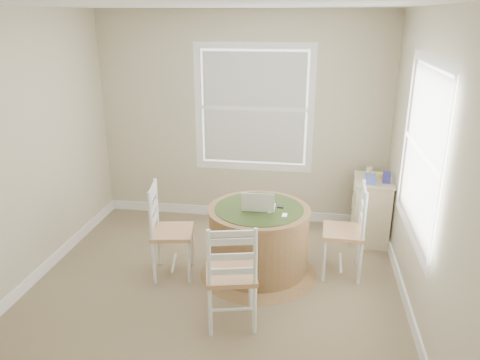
# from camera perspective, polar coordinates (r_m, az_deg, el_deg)

# --- Properties ---
(room) EXTENTS (3.64, 3.64, 2.64)m
(room) POSITION_cam_1_polar(r_m,az_deg,el_deg) (4.22, -0.90, 2.64)
(room) COLOR #76654B
(room) RESTS_ON ground
(round_table) EXTENTS (1.19, 1.19, 0.73)m
(round_table) POSITION_cam_1_polar(r_m,az_deg,el_deg) (4.75, 2.28, -7.12)
(round_table) COLOR #936641
(round_table) RESTS_ON ground
(chair_left) EXTENTS (0.47, 0.49, 0.95)m
(chair_left) POSITION_cam_1_polar(r_m,az_deg,el_deg) (4.76, -8.25, -6.24)
(chair_left) COLOR white
(chair_left) RESTS_ON ground
(chair_near) EXTENTS (0.50, 0.49, 0.95)m
(chair_near) POSITION_cam_1_polar(r_m,az_deg,el_deg) (4.00, -1.10, -11.35)
(chair_near) COLOR white
(chair_near) RESTS_ON ground
(chair_right) EXTENTS (0.41, 0.43, 0.95)m
(chair_right) POSITION_cam_1_polar(r_m,az_deg,el_deg) (4.83, 12.46, -6.12)
(chair_right) COLOR white
(chair_right) RESTS_ON ground
(laptop) EXTENTS (0.32, 0.28, 0.22)m
(laptop) POSITION_cam_1_polar(r_m,az_deg,el_deg) (4.59, 2.30, -3.22)
(laptop) COLOR white
(laptop) RESTS_ON round_table
(mouse) EXTENTS (0.06, 0.09, 0.03)m
(mouse) POSITION_cam_1_polar(r_m,az_deg,el_deg) (4.54, 3.60, -3.79)
(mouse) COLOR white
(mouse) RESTS_ON round_table
(phone) EXTENTS (0.05, 0.09, 0.02)m
(phone) POSITION_cam_1_polar(r_m,az_deg,el_deg) (4.47, 5.45, -4.35)
(phone) COLOR #B7BABF
(phone) RESTS_ON round_table
(keys) EXTENTS (0.06, 0.05, 0.02)m
(keys) POSITION_cam_1_polar(r_m,az_deg,el_deg) (4.64, 4.93, -3.35)
(keys) COLOR black
(keys) RESTS_ON round_table
(corner_chest) EXTENTS (0.45, 0.59, 0.76)m
(corner_chest) POSITION_cam_1_polar(r_m,az_deg,el_deg) (5.65, 15.65, -3.53)
(corner_chest) COLOR beige
(corner_chest) RESTS_ON ground
(tissue_box) EXTENTS (0.12, 0.12, 0.10)m
(tissue_box) POSITION_cam_1_polar(r_m,az_deg,el_deg) (5.36, 15.61, 0.13)
(tissue_box) COLOR #5064B8
(tissue_box) RESTS_ON corner_chest
(box_yellow) EXTENTS (0.15, 0.11, 0.06)m
(box_yellow) POSITION_cam_1_polar(r_m,az_deg,el_deg) (5.57, 16.43, 0.54)
(box_yellow) COLOR #F2DD55
(box_yellow) RESTS_ON corner_chest
(box_blue) EXTENTS (0.08, 0.08, 0.12)m
(box_blue) POSITION_cam_1_polar(r_m,az_deg,el_deg) (5.43, 17.42, 0.30)
(box_blue) COLOR #343296
(box_blue) RESTS_ON corner_chest
(cup_cream) EXTENTS (0.07, 0.07, 0.09)m
(cup_cream) POSITION_cam_1_polar(r_m,az_deg,el_deg) (5.65, 15.52, 1.06)
(cup_cream) COLOR beige
(cup_cream) RESTS_ON corner_chest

